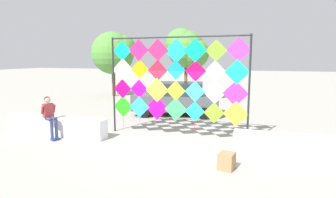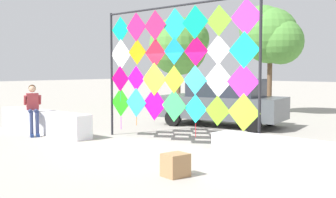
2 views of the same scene
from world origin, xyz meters
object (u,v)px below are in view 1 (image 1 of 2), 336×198
object	(u,v)px
seated_vendor	(50,114)
parked_car	(177,98)
tree_far_right	(186,49)
tree_palm_like	(115,52)
kite_display_rack	(176,78)
cardboard_box_large	(227,161)

from	to	relation	value
seated_vendor	parked_car	world-z (taller)	parked_car
parked_car	tree_far_right	bearing A→B (deg)	98.65
seated_vendor	tree_far_right	size ratio (longest dim) A/B	0.32
tree_palm_like	parked_car	bearing A→B (deg)	-40.24
kite_display_rack	tree_palm_like	xyz separation A→B (m)	(-7.81, 9.73, 1.18)
parked_car	tree_palm_like	bearing A→B (deg)	139.76
cardboard_box_large	tree_far_right	distance (m)	12.74
cardboard_box_large	kite_display_rack	bearing A→B (deg)	130.92
cardboard_box_large	tree_far_right	xyz separation A→B (m)	(-4.11, 11.57, 3.38)
seated_vendor	cardboard_box_large	world-z (taller)	seated_vendor
kite_display_rack	tree_palm_like	bearing A→B (deg)	128.73
seated_vendor	tree_palm_like	world-z (taller)	tree_palm_like
seated_vendor	parked_car	bearing A→B (deg)	60.63
parked_car	tree_far_right	size ratio (longest dim) A/B	0.93
parked_car	cardboard_box_large	bearing A→B (deg)	-63.19
parked_car	tree_palm_like	xyz separation A→B (m)	(-6.65, 5.63, 2.55)
parked_car	tree_far_right	distance (m)	5.68
tree_far_right	parked_car	bearing A→B (deg)	-81.35
kite_display_rack	parked_car	size ratio (longest dim) A/B	1.14
tree_far_right	kite_display_rack	bearing A→B (deg)	-78.08
cardboard_box_large	tree_palm_like	xyz separation A→B (m)	(-10.01, 12.27, 3.20)
kite_display_rack	seated_vendor	size ratio (longest dim) A/B	3.38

